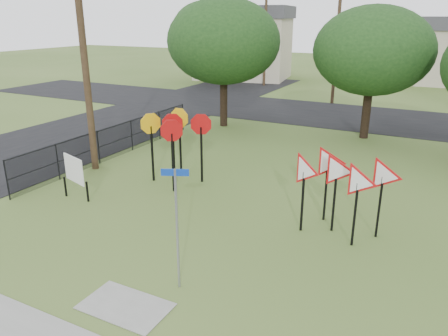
% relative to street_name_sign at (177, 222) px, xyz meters
% --- Properties ---
extents(ground, '(140.00, 140.00, 0.00)m').
position_rel_street_name_sign_xyz_m(ground, '(-0.66, 1.19, -1.73)').
color(ground, '#405C22').
extents(street_left, '(8.00, 50.00, 0.02)m').
position_rel_street_name_sign_xyz_m(street_left, '(-12.66, 11.19, -1.72)').
color(street_left, black).
rests_on(street_left, ground).
extents(street_far, '(60.00, 8.00, 0.02)m').
position_rel_street_name_sign_xyz_m(street_far, '(-0.66, 21.19, -1.72)').
color(street_far, black).
rests_on(street_far, ground).
extents(curb_pad, '(2.00, 1.20, 0.02)m').
position_rel_street_name_sign_xyz_m(curb_pad, '(-0.66, -1.21, -1.72)').
color(curb_pad, gray).
rests_on(curb_pad, ground).
extents(street_name_sign, '(0.58, 0.28, 3.02)m').
position_rel_street_name_sign_xyz_m(street_name_sign, '(0.00, 0.00, 0.00)').
color(street_name_sign, gray).
rests_on(street_name_sign, ground).
extents(stop_sign_cluster, '(2.41, 2.18, 2.75)m').
position_rel_street_name_sign_xyz_m(stop_sign_cluster, '(-3.99, 6.02, 0.28)').
color(stop_sign_cluster, black).
rests_on(stop_sign_cluster, ground).
extents(yield_sign_cluster, '(3.15, 1.54, 2.50)m').
position_rel_street_name_sign_xyz_m(yield_sign_cluster, '(2.68, 4.57, 0.10)').
color(yield_sign_cluster, black).
rests_on(yield_sign_cluster, ground).
extents(info_board, '(1.23, 0.42, 1.59)m').
position_rel_street_name_sign_xyz_m(info_board, '(-6.21, 2.87, -0.68)').
color(info_board, black).
rests_on(info_board, ground).
extents(utility_pole_main, '(3.55, 0.33, 10.00)m').
position_rel_street_name_sign_xyz_m(utility_pole_main, '(-7.90, 5.69, 3.48)').
color(utility_pole_main, '#43311F').
rests_on(utility_pole_main, ground).
extents(far_pole_a, '(1.40, 0.24, 9.00)m').
position_rel_street_name_sign_xyz_m(far_pole_a, '(-2.66, 25.19, 2.87)').
color(far_pole_a, '#43311F').
rests_on(far_pole_a, ground).
extents(far_pole_c, '(1.40, 0.24, 9.00)m').
position_rel_street_name_sign_xyz_m(far_pole_c, '(-10.66, 31.19, 2.87)').
color(far_pole_c, '#43311F').
rests_on(far_pole_c, ground).
extents(fence_run, '(0.05, 11.55, 1.50)m').
position_rel_street_name_sign_xyz_m(fence_run, '(-8.26, 7.44, -0.95)').
color(fence_run, black).
rests_on(fence_run, ground).
extents(house_left, '(10.58, 8.88, 7.20)m').
position_rel_street_name_sign_xyz_m(house_left, '(-14.66, 35.19, 1.92)').
color(house_left, beige).
rests_on(house_left, ground).
extents(house_mid, '(8.40, 8.40, 6.20)m').
position_rel_street_name_sign_xyz_m(house_mid, '(3.34, 41.19, 1.42)').
color(house_mid, beige).
rests_on(house_mid, ground).
extents(tree_near_left, '(6.40, 6.40, 7.27)m').
position_rel_street_name_sign_xyz_m(tree_near_left, '(-6.66, 15.19, 3.12)').
color(tree_near_left, black).
rests_on(tree_near_left, ground).
extents(tree_near_mid, '(6.00, 6.00, 6.80)m').
position_rel_street_name_sign_xyz_m(tree_near_mid, '(1.34, 16.19, 2.81)').
color(tree_near_mid, black).
rests_on(tree_near_mid, ground).
extents(tree_far_left, '(6.80, 6.80, 7.73)m').
position_rel_street_name_sign_xyz_m(tree_far_left, '(-16.66, 31.19, 3.44)').
color(tree_far_left, black).
rests_on(tree_far_left, ground).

